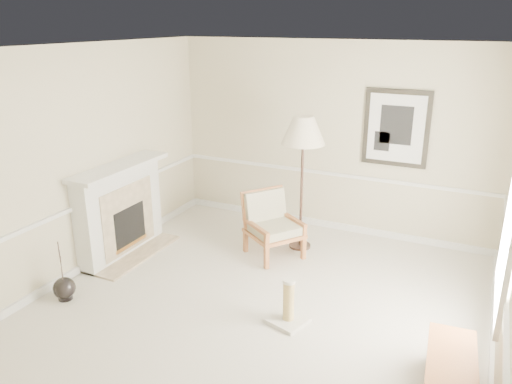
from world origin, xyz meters
TOP-DOWN VIEW (x-y plane):
  - ground at (0.00, 0.00)m, footprint 5.50×5.50m
  - room at (0.14, 0.08)m, footprint 5.04×5.54m
  - fireplace at (-2.34, 0.60)m, footprint 0.64×1.64m
  - floor_vase at (-2.15, -0.71)m, footprint 0.26×0.26m
  - armchair at (-0.45, 1.49)m, footprint 0.98×0.96m
  - floor_lamp at (-0.13, 1.85)m, footprint 0.76×0.76m
  - scratching_post at (0.44, -0.02)m, footprint 0.47×0.47m

SIDE VIEW (x-z plane):
  - ground at x=0.00m, z-range 0.00..0.00m
  - floor_vase at x=-2.15m, z-range -0.24..0.52m
  - scratching_post at x=0.44m, z-range -0.10..0.44m
  - armchair at x=-0.45m, z-range 0.03..0.93m
  - fireplace at x=-2.34m, z-range -0.01..1.30m
  - floor_lamp at x=-0.13m, z-range 0.72..2.65m
  - room at x=0.14m, z-range 0.41..3.33m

